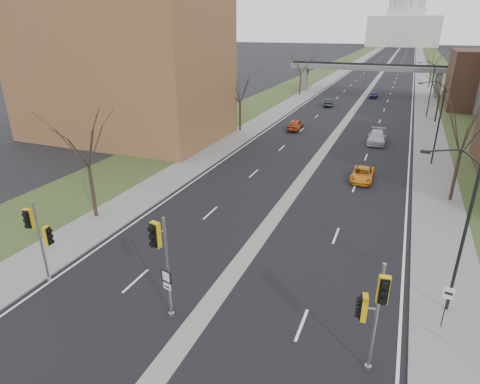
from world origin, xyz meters
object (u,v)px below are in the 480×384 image
Objects in this scene: car_left_near at (295,125)px; signal_pole_right at (374,305)px; car_right_near at (362,174)px; car_left_far at (328,103)px; car_right_mid at (377,137)px; speed_limit_sign at (447,300)px; signal_pole_left at (39,232)px; signal_pole_median at (161,253)px; car_right_far at (374,95)px.

signal_pole_right is at bearing 106.76° from car_left_near.
signal_pole_right is at bearing -83.26° from car_right_near.
car_left_far is 0.76× the size of car_right_mid.
speed_limit_sign is at bearing 112.97° from car_left_near.
signal_pole_left is 41.94m from car_left_near.
signal_pole_left reaches higher than car_left_near.
car_right_near is (10.36, -37.62, -0.05)m from car_left_far.
speed_limit_sign reaches higher than car_right_mid.
signal_pole_median is 9.73m from signal_pole_right.
signal_pole_left is 2.21× the size of speed_limit_sign.
car_right_mid is (15.12, 38.85, -2.57)m from signal_pole_left.
signal_pole_median reaches higher than car_right_near.
car_left_far is 0.92× the size of car_right_near.
car_left_near reaches higher than car_right_far.
signal_pole_right reaches higher than car_left_near.
signal_pole_median is at bearing -105.68° from car_right_near.
speed_limit_sign reaches higher than car_right_far.
car_right_mid is at bearing 83.86° from signal_pole_right.
car_right_mid is (-2.66, 38.69, -2.77)m from signal_pole_right.
car_right_far is (3.50, 74.93, -3.34)m from signal_pole_median.
car_right_far is at bearing 101.15° from signal_pole_median.
car_right_near is at bearing 98.72° from car_left_far.
signal_pole_right is (9.71, 0.32, -0.42)m from signal_pole_median.
signal_pole_median reaches higher than car_right_far.
car_right_near is (14.99, 24.26, -2.72)m from signal_pole_left.
car_left_near is (3.65, 41.70, -2.60)m from signal_pole_left.
car_right_far is (11.58, 74.76, -2.71)m from signal_pole_left.
car_left_far is at bearing 91.95° from signal_pole_right.
car_left_near reaches higher than car_left_far.
speed_limit_sign is at bearing 42.68° from signal_pole_right.
signal_pole_right reaches higher than car_right_mid.
signal_pole_median is 1.28× the size of car_right_near.
car_left_near is 1.18× the size of car_right_far.
signal_pole_median is at bearing 94.00° from car_left_near.
signal_pole_left is 8.10m from signal_pole_median.
car_right_far is at bearing 104.00° from speed_limit_sign.
car_right_far reaches higher than car_right_near.
car_left_near is (-14.14, 41.54, -2.80)m from signal_pole_right.
car_right_far is at bearing 94.34° from car_right_mid.
signal_pole_right is at bearing 95.35° from car_left_far.
speed_limit_sign is 0.62× the size of car_right_far.
signal_pole_right is 2.35× the size of speed_limit_sign.
car_right_mid is at bearing 89.62° from car_right_near.
car_right_far is at bearing 94.00° from car_right_near.
signal_pole_right is 1.22× the size of car_right_near.
car_right_mid is at bearing 57.69° from signal_pole_left.
car_left_far reaches higher than car_right_near.
signal_pole_median is at bearing -12.20° from signal_pole_left.
signal_pole_median is (8.07, -0.16, 0.63)m from signal_pole_left.
car_left_far is (-13.15, 61.73, -2.88)m from signal_pole_right.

